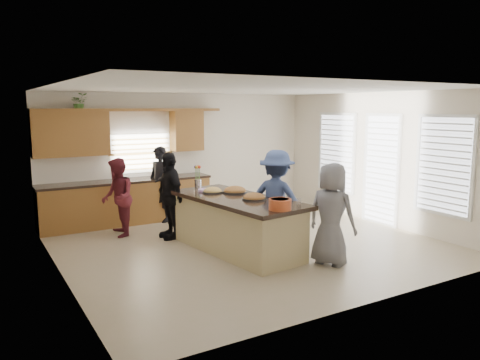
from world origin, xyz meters
TOP-DOWN VIEW (x-y plane):
  - floor at (0.00, 0.00)m, footprint 6.50×6.50m
  - room_shell at (0.00, 0.00)m, footprint 6.52×6.02m
  - back_cabinetry at (-1.47, 2.73)m, footprint 4.08×0.66m
  - right_wall_glazing at (3.22, -0.13)m, footprint 0.06×4.00m
  - island at (-0.38, -0.22)m, footprint 1.49×2.83m
  - platter_front at (-0.23, -0.51)m, footprint 0.42×0.42m
  - platter_mid at (-0.19, 0.20)m, footprint 0.45×0.45m
  - platter_back at (-0.54, 0.41)m, footprint 0.37×0.37m
  - salad_bowl at (-0.32, -1.39)m, footprint 0.35×0.35m
  - clear_cup at (0.15, -1.25)m, footprint 0.08×0.08m
  - plate_stack at (-0.60, 0.59)m, footprint 0.25×0.25m
  - flower_vase at (-0.54, 1.02)m, footprint 0.14×0.14m
  - potted_plant at (-2.30, 2.82)m, footprint 0.33×0.29m
  - woman_left_back at (-0.76, 2.48)m, footprint 0.64×0.72m
  - woman_left_mid at (-1.89, 1.78)m, footprint 0.69×0.82m
  - woman_left_front at (-1.07, 1.15)m, footprint 0.41×0.97m
  - woman_right_back at (0.31, -0.40)m, footprint 1.17×1.30m
  - woman_right_front at (0.55, -1.58)m, footprint 0.78×0.94m

SIDE VIEW (x-z plane):
  - floor at x=0.00m, z-range 0.00..0.00m
  - island at x=-0.38m, z-range -0.02..0.93m
  - woman_left_mid at x=-1.89m, z-range 0.00..1.53m
  - woman_right_front at x=0.55m, z-range 0.00..1.63m
  - woman_left_back at x=-0.76m, z-range 0.00..1.65m
  - woman_left_front at x=-1.07m, z-range 0.00..1.66m
  - woman_right_back at x=0.31m, z-range 0.00..1.75m
  - back_cabinetry at x=-1.47m, z-range -0.32..2.14m
  - plate_stack at x=-0.60m, z-range 0.95..0.99m
  - platter_back at x=-0.54m, z-range 0.90..1.05m
  - platter_front at x=-0.23m, z-range 0.89..1.06m
  - platter_mid at x=-0.19m, z-range 0.89..1.07m
  - clear_cup at x=0.15m, z-range 0.95..1.06m
  - salad_bowl at x=-0.32m, z-range 0.96..1.13m
  - flower_vase at x=-0.54m, z-range 0.95..1.38m
  - right_wall_glazing at x=3.22m, z-range 0.22..2.47m
  - room_shell at x=0.00m, z-range 0.50..3.31m
  - potted_plant at x=-2.30m, z-range 2.40..2.76m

